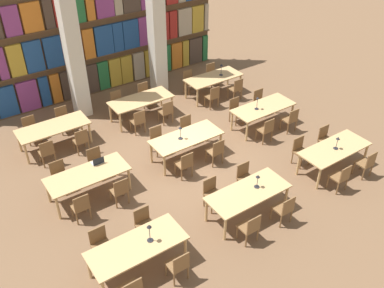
% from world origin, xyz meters
% --- Properties ---
extents(ground_plane, '(40.00, 40.00, 0.00)m').
position_xyz_m(ground_plane, '(0.00, 0.00, 0.00)').
color(ground_plane, brown).
extents(bookshelf_bank, '(9.66, 0.35, 5.50)m').
position_xyz_m(bookshelf_bank, '(0.00, 5.60, 2.66)').
color(bookshelf_bank, brown).
rests_on(bookshelf_bank, ground_plane).
extents(pillar_left, '(0.51, 0.51, 6.00)m').
position_xyz_m(pillar_left, '(-1.57, 4.26, 3.00)').
color(pillar_left, beige).
rests_on(pillar_left, ground_plane).
extents(pillar_center, '(0.51, 0.51, 6.00)m').
position_xyz_m(pillar_center, '(1.57, 4.26, 3.00)').
color(pillar_center, beige).
rests_on(pillar_center, ground_plane).
extents(reading_table_0, '(2.17, 0.92, 0.76)m').
position_xyz_m(reading_table_0, '(-3.20, -2.85, 0.68)').
color(reading_table_0, tan).
rests_on(reading_table_0, ground_plane).
extents(chair_1, '(0.42, 0.40, 0.86)m').
position_xyz_m(chair_1, '(-3.75, -2.11, 0.46)').
color(chair_1, brown).
rests_on(chair_1, ground_plane).
extents(chair_2, '(0.42, 0.40, 0.86)m').
position_xyz_m(chair_2, '(-2.62, -3.60, 0.46)').
color(chair_2, brown).
rests_on(chair_2, ground_plane).
extents(chair_3, '(0.42, 0.40, 0.86)m').
position_xyz_m(chair_3, '(-2.62, -2.11, 0.46)').
color(chair_3, brown).
rests_on(chair_3, ground_plane).
extents(desk_lamp_0, '(0.14, 0.14, 0.48)m').
position_xyz_m(desk_lamp_0, '(-2.89, -2.90, 1.08)').
color(desk_lamp_0, '#232328').
rests_on(desk_lamp_0, reading_table_0).
extents(reading_table_1, '(2.17, 0.92, 0.76)m').
position_xyz_m(reading_table_1, '(-0.07, -2.88, 0.68)').
color(reading_table_1, tan).
rests_on(reading_table_1, ground_plane).
extents(chair_4, '(0.42, 0.40, 0.86)m').
position_xyz_m(chair_4, '(-0.63, -3.62, 0.46)').
color(chair_4, brown).
rests_on(chair_4, ground_plane).
extents(chair_5, '(0.42, 0.40, 0.86)m').
position_xyz_m(chair_5, '(-0.63, -2.13, 0.46)').
color(chair_5, brown).
rests_on(chair_5, ground_plane).
extents(chair_6, '(0.42, 0.40, 0.86)m').
position_xyz_m(chair_6, '(0.49, -3.62, 0.46)').
color(chair_6, brown).
rests_on(chair_6, ground_plane).
extents(chair_7, '(0.42, 0.40, 0.86)m').
position_xyz_m(chair_7, '(0.49, -2.13, 0.46)').
color(chair_7, brown).
rests_on(chair_7, ground_plane).
extents(desk_lamp_1, '(0.14, 0.14, 0.39)m').
position_xyz_m(desk_lamp_1, '(0.22, -2.86, 1.02)').
color(desk_lamp_1, '#232328').
rests_on(desk_lamp_1, reading_table_1).
extents(reading_table_2, '(2.17, 0.92, 0.76)m').
position_xyz_m(reading_table_2, '(3.20, -2.84, 0.68)').
color(reading_table_2, tan).
rests_on(reading_table_2, ground_plane).
extents(chair_8, '(0.42, 0.40, 0.86)m').
position_xyz_m(chair_8, '(2.63, -3.59, 0.46)').
color(chair_8, brown).
rests_on(chair_8, ground_plane).
extents(chair_9, '(0.42, 0.40, 0.86)m').
position_xyz_m(chair_9, '(2.63, -2.10, 0.46)').
color(chair_9, brown).
rests_on(chair_9, ground_plane).
extents(chair_10, '(0.42, 0.40, 0.86)m').
position_xyz_m(chair_10, '(3.73, -3.59, 0.46)').
color(chair_10, brown).
rests_on(chair_10, ground_plane).
extents(chair_11, '(0.42, 0.40, 0.86)m').
position_xyz_m(chair_11, '(3.73, -2.10, 0.46)').
color(chair_11, brown).
rests_on(chair_11, ground_plane).
extents(desk_lamp_2, '(0.14, 0.14, 0.40)m').
position_xyz_m(desk_lamp_2, '(3.19, -2.87, 1.03)').
color(desk_lamp_2, '#232328').
rests_on(desk_lamp_2, reading_table_2).
extents(reading_table_3, '(2.17, 0.92, 0.76)m').
position_xyz_m(reading_table_3, '(-3.11, 0.06, 0.68)').
color(reading_table_3, tan).
rests_on(reading_table_3, ground_plane).
extents(chair_12, '(0.42, 0.40, 0.86)m').
position_xyz_m(chair_12, '(-3.64, -0.69, 0.46)').
color(chair_12, brown).
rests_on(chair_12, ground_plane).
extents(chair_13, '(0.42, 0.40, 0.86)m').
position_xyz_m(chair_13, '(-3.64, 0.80, 0.46)').
color(chair_13, brown).
rests_on(chair_13, ground_plane).
extents(chair_14, '(0.42, 0.40, 0.86)m').
position_xyz_m(chair_14, '(-2.56, -0.69, 0.46)').
color(chair_14, brown).
rests_on(chair_14, ground_plane).
extents(chair_15, '(0.42, 0.40, 0.86)m').
position_xyz_m(chair_15, '(-2.56, 0.80, 0.46)').
color(chair_15, brown).
rests_on(chair_15, ground_plane).
extents(laptop, '(0.32, 0.22, 0.21)m').
position_xyz_m(laptop, '(-2.68, 0.32, 0.80)').
color(laptop, silver).
rests_on(laptop, reading_table_3).
extents(reading_table_4, '(2.17, 0.92, 0.76)m').
position_xyz_m(reading_table_4, '(0.01, 0.03, 0.68)').
color(reading_table_4, tan).
rests_on(reading_table_4, ground_plane).
extents(chair_16, '(0.42, 0.40, 0.86)m').
position_xyz_m(chair_16, '(-0.54, -0.71, 0.46)').
color(chair_16, brown).
rests_on(chair_16, ground_plane).
extents(chair_17, '(0.42, 0.40, 0.86)m').
position_xyz_m(chair_17, '(-0.54, 0.78, 0.46)').
color(chair_17, brown).
rests_on(chair_17, ground_plane).
extents(chair_18, '(0.42, 0.40, 0.86)m').
position_xyz_m(chair_18, '(0.56, -0.71, 0.46)').
color(chair_18, brown).
rests_on(chair_18, ground_plane).
extents(chair_19, '(0.42, 0.40, 0.86)m').
position_xyz_m(chair_19, '(0.56, 0.78, 0.46)').
color(chair_19, brown).
rests_on(chair_19, ground_plane).
extents(desk_lamp_3, '(0.14, 0.14, 0.42)m').
position_xyz_m(desk_lamp_3, '(-0.19, 0.04, 1.05)').
color(desk_lamp_3, '#232328').
rests_on(desk_lamp_3, reading_table_4).
extents(reading_table_5, '(2.17, 0.92, 0.76)m').
position_xyz_m(reading_table_5, '(3.10, 0.07, 0.68)').
color(reading_table_5, tan).
rests_on(reading_table_5, ground_plane).
extents(chair_20, '(0.42, 0.40, 0.86)m').
position_xyz_m(chair_20, '(2.57, -0.68, 0.46)').
color(chair_20, brown).
rests_on(chair_20, ground_plane).
extents(chair_21, '(0.42, 0.40, 0.86)m').
position_xyz_m(chair_21, '(2.57, 0.81, 0.46)').
color(chair_21, brown).
rests_on(chair_21, ground_plane).
extents(chair_22, '(0.42, 0.40, 0.86)m').
position_xyz_m(chair_22, '(3.65, -0.68, 0.46)').
color(chair_22, brown).
rests_on(chair_22, ground_plane).
extents(chair_23, '(0.42, 0.40, 0.86)m').
position_xyz_m(chair_23, '(3.65, 0.81, 0.46)').
color(chair_23, brown).
rests_on(chair_23, ground_plane).
extents(desk_lamp_4, '(0.14, 0.14, 0.46)m').
position_xyz_m(desk_lamp_4, '(2.81, 0.08, 1.07)').
color(desk_lamp_4, '#232328').
rests_on(desk_lamp_4, reading_table_5).
extents(reading_table_6, '(2.17, 0.92, 0.76)m').
position_xyz_m(reading_table_6, '(-3.07, 2.82, 0.68)').
color(reading_table_6, tan).
rests_on(reading_table_6, ground_plane).
extents(chair_24, '(0.42, 0.40, 0.86)m').
position_xyz_m(chair_24, '(-3.57, 2.07, 0.46)').
color(chair_24, brown).
rests_on(chair_24, ground_plane).
extents(chair_25, '(0.42, 0.40, 0.86)m').
position_xyz_m(chair_25, '(-3.57, 3.56, 0.46)').
color(chair_25, brown).
rests_on(chair_25, ground_plane).
extents(chair_26, '(0.42, 0.40, 0.86)m').
position_xyz_m(chair_26, '(-2.50, 2.07, 0.46)').
color(chair_26, brown).
rests_on(chair_26, ground_plane).
extents(chair_27, '(0.42, 0.40, 0.86)m').
position_xyz_m(chair_27, '(-2.50, 3.56, 0.46)').
color(chair_27, brown).
rests_on(chair_27, ground_plane).
extents(reading_table_7, '(2.17, 0.92, 0.76)m').
position_xyz_m(reading_table_7, '(0.01, 2.81, 0.68)').
color(reading_table_7, tan).
rests_on(reading_table_7, ground_plane).
extents(chair_28, '(0.42, 0.40, 0.86)m').
position_xyz_m(chair_28, '(-0.52, 2.07, 0.46)').
color(chair_28, brown).
rests_on(chair_28, ground_plane).
extents(chair_29, '(0.42, 0.40, 0.86)m').
position_xyz_m(chair_29, '(-0.52, 3.56, 0.46)').
color(chair_29, brown).
rests_on(chair_29, ground_plane).
extents(chair_30, '(0.42, 0.40, 0.86)m').
position_xyz_m(chair_30, '(0.55, 2.07, 0.46)').
color(chair_30, brown).
rests_on(chair_30, ground_plane).
extents(chair_31, '(0.42, 0.40, 0.86)m').
position_xyz_m(chair_31, '(0.55, 3.56, 0.46)').
color(chair_31, brown).
rests_on(chair_31, ground_plane).
extents(reading_table_8, '(2.17, 0.92, 0.76)m').
position_xyz_m(reading_table_8, '(3.07, 2.77, 0.68)').
color(reading_table_8, tan).
rests_on(reading_table_8, ground_plane).
extents(chair_32, '(0.42, 0.40, 0.86)m').
position_xyz_m(chair_32, '(2.48, 2.03, 0.46)').
color(chair_32, brown).
rests_on(chair_32, ground_plane).
extents(chair_33, '(0.42, 0.40, 0.86)m').
position_xyz_m(chair_33, '(2.48, 3.52, 0.46)').
color(chair_33, brown).
rests_on(chair_33, ground_plane).
extents(chair_34, '(0.42, 0.40, 0.86)m').
position_xyz_m(chair_34, '(3.56, 2.03, 0.46)').
color(chair_34, brown).
rests_on(chair_34, ground_plane).
extents(chair_35, '(0.42, 0.40, 0.86)m').
position_xyz_m(chair_35, '(3.56, 3.52, 0.46)').
color(chair_35, brown).
rests_on(chair_35, ground_plane).
extents(desk_lamp_5, '(0.14, 0.14, 0.45)m').
position_xyz_m(desk_lamp_5, '(3.39, 2.74, 1.06)').
color(desk_lamp_5, '#232328').
rests_on(desk_lamp_5, reading_table_8).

